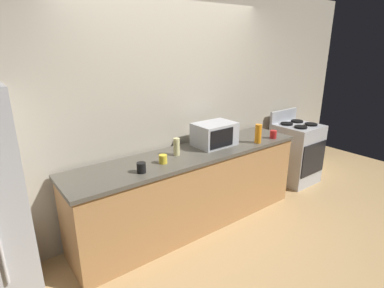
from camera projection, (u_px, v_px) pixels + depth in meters
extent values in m
plane|color=tan|center=(214.00, 239.00, 3.37)|extent=(8.00, 8.00, 0.00)
cube|color=#B2A893|center=(171.00, 107.00, 3.56)|extent=(6.40, 0.10, 2.70)
cube|color=#B27F4C|center=(192.00, 191.00, 3.54)|extent=(2.80, 0.60, 0.86)
cube|color=#514C42|center=(192.00, 154.00, 3.40)|extent=(2.84, 0.64, 0.04)
cube|color=#B7BABF|center=(296.00, 153.00, 4.68)|extent=(0.60, 0.60, 0.90)
cube|color=black|center=(314.00, 159.00, 4.45)|extent=(0.55, 0.02, 0.48)
cube|color=#B7BABF|center=(284.00, 116.00, 4.72)|extent=(0.60, 0.04, 0.18)
cylinder|color=black|center=(301.00, 127.00, 4.37)|extent=(0.18, 0.18, 0.02)
cylinder|color=black|center=(311.00, 124.00, 4.52)|extent=(0.18, 0.18, 0.02)
cylinder|color=black|center=(287.00, 124.00, 4.55)|extent=(0.18, 0.18, 0.02)
cylinder|color=black|center=(297.00, 121.00, 4.70)|extent=(0.18, 0.18, 0.02)
cube|color=#B7BABF|center=(214.00, 134.00, 3.60)|extent=(0.48, 0.34, 0.27)
cube|color=black|center=(222.00, 138.00, 3.44)|extent=(0.34, 0.01, 0.21)
cylinder|color=orange|center=(258.00, 134.00, 3.68)|extent=(0.08, 0.08, 0.23)
cylinder|color=beige|center=(177.00, 147.00, 3.28)|extent=(0.07, 0.07, 0.19)
cylinder|color=yellow|center=(163.00, 159.00, 3.08)|extent=(0.08, 0.08, 0.09)
cylinder|color=red|center=(273.00, 134.00, 3.89)|extent=(0.08, 0.08, 0.10)
cylinder|color=black|center=(141.00, 168.00, 2.85)|extent=(0.09, 0.09, 0.10)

